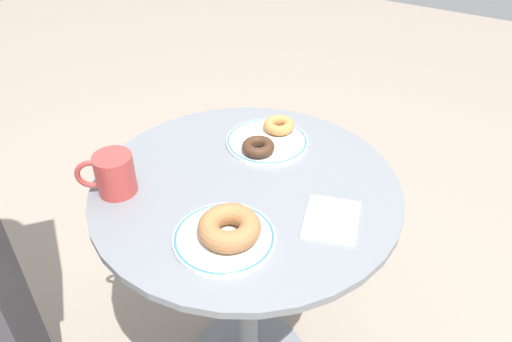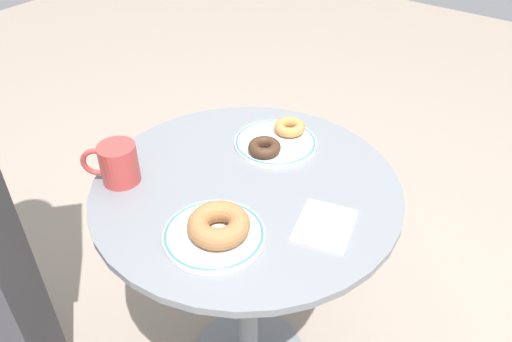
{
  "view_description": "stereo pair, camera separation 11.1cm",
  "coord_description": "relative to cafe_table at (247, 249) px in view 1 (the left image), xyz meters",
  "views": [
    {
      "loc": [
        -0.77,
        -0.45,
        1.42
      ],
      "look_at": [
        0.01,
        -0.02,
        0.74
      ],
      "focal_mm": 35.37,
      "sensor_mm": 36.0,
      "label": 1
    },
    {
      "loc": [
        -0.71,
        -0.55,
        1.42
      ],
      "look_at": [
        0.01,
        -0.02,
        0.74
      ],
      "focal_mm": 35.37,
      "sensor_mm": 36.0,
      "label": 2
    }
  ],
  "objects": [
    {
      "name": "donut_old_fashioned",
      "position": [
        0.23,
        0.03,
        0.23
      ],
      "size": [
        0.11,
        0.11,
        0.03
      ],
      "primitive_type": "torus",
      "rotation": [
        0.0,
        0.0,
        3.85
      ],
      "color": "#BC7F42",
      "rests_on": "plate_right"
    },
    {
      "name": "paper_napkin",
      "position": [
        -0.01,
        -0.21,
        0.21
      ],
      "size": [
        0.16,
        0.14,
        0.01
      ],
      "primitive_type": "cube",
      "rotation": [
        0.0,
        0.0,
        0.26
      ],
      "color": "white",
      "rests_on": "cafe_table"
    },
    {
      "name": "coffee_mug",
      "position": [
        -0.16,
        0.24,
        0.25
      ],
      "size": [
        0.1,
        0.11,
        0.09
      ],
      "color": "#B73D38",
      "rests_on": "cafe_table"
    },
    {
      "name": "donut_cinnamon",
      "position": [
        -0.17,
        -0.06,
        0.24
      ],
      "size": [
        0.14,
        0.14,
        0.04
      ],
      "primitive_type": "torus",
      "rotation": [
        0.0,
        0.0,
        4.62
      ],
      "color": "#A36B3D",
      "rests_on": "plate_left"
    },
    {
      "name": "plate_left",
      "position": [
        -0.17,
        -0.05,
        0.21
      ],
      "size": [
        0.21,
        0.21,
        0.01
      ],
      "color": "white",
      "rests_on": "cafe_table"
    },
    {
      "name": "plate_right",
      "position": [
        0.17,
        0.04,
        0.21
      ],
      "size": [
        0.21,
        0.21,
        0.01
      ],
      "color": "white",
      "rests_on": "cafe_table"
    },
    {
      "name": "donut_chocolate",
      "position": [
        0.12,
        0.03,
        0.23
      ],
      "size": [
        0.11,
        0.11,
        0.03
      ],
      "primitive_type": "torus",
      "rotation": [
        0.0,
        0.0,
        4.16
      ],
      "color": "#422819",
      "rests_on": "plate_right"
    },
    {
      "name": "cafe_table",
      "position": [
        0.0,
        0.0,
        0.0
      ],
      "size": [
        0.7,
        0.7,
        0.7
      ],
      "color": "slate",
      "rests_on": "ground"
    }
  ]
}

